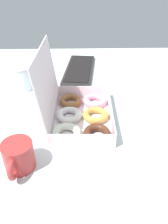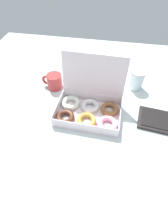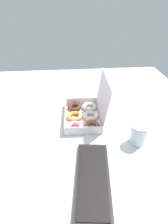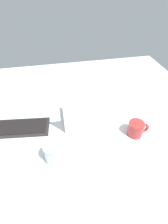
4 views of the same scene
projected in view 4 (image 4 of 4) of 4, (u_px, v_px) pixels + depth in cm
name	position (u px, v px, depth cm)	size (l,w,h in cm)	color
ground_plane	(91.00, 119.00, 121.42)	(180.00, 180.00, 2.00)	silver
donut_box	(90.00, 116.00, 116.98)	(36.55, 28.50, 29.13)	white
keyboard	(16.00, 128.00, 111.95)	(43.06, 20.30, 2.20)	#272324
coffee_mug	(136.00, 129.00, 106.32)	(13.29, 9.44, 9.36)	#A9302F
glass_jar	(53.00, 153.00, 91.02)	(9.20, 9.20, 11.93)	silver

